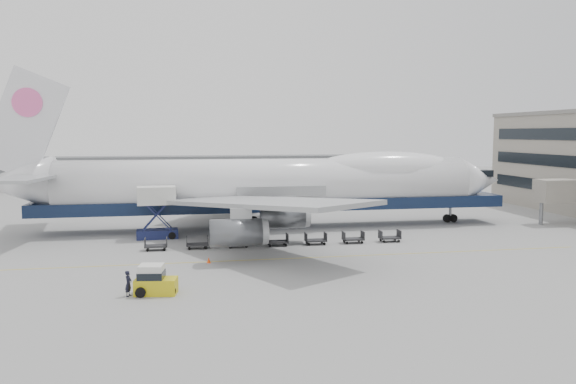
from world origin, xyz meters
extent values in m
plane|color=gray|center=(0.00, 0.00, 0.00)|extent=(260.00, 260.00, 0.00)
cube|color=gold|center=(0.00, -6.00, 0.01)|extent=(60.00, 0.15, 0.01)
cube|color=gray|center=(40.00, 8.00, 4.50)|extent=(9.00, 3.00, 3.00)
cylinder|color=slate|center=(36.00, 8.00, 1.50)|extent=(0.50, 0.50, 3.00)
cube|color=slate|center=(-10.00, 70.00, 3.50)|extent=(110.00, 8.00, 7.00)
cylinder|color=white|center=(0.00, 12.00, 5.70)|extent=(52.00, 6.40, 6.40)
cube|color=#0F1B38|center=(1.00, 12.00, 3.14)|extent=(60.00, 5.76, 1.50)
cone|color=white|center=(29.00, 12.00, 5.70)|extent=(6.00, 6.40, 6.40)
cone|color=white|center=(-30.50, 12.00, 6.30)|extent=(9.00, 6.40, 6.40)
ellipsoid|color=white|center=(15.60, 12.00, 7.46)|extent=(20.67, 5.78, 4.56)
cube|color=white|center=(-29.00, 12.00, 13.20)|extent=(10.52, 0.50, 13.56)
cylinder|color=pink|center=(-28.50, 12.00, 15.70)|extent=(3.40, 0.30, 3.40)
cube|color=#9EA0A3|center=(-3.00, -2.28, 5.10)|extent=(20.35, 26.74, 2.26)
cube|color=#9EA0A3|center=(-3.00, 26.28, 5.10)|extent=(20.35, 26.74, 2.26)
cylinder|color=#595B60|center=(-6.00, 31.00, 2.90)|extent=(4.80, 2.60, 2.60)
cylinder|color=#595B60|center=(0.00, 22.00, 2.90)|extent=(4.80, 2.60, 2.60)
cylinder|color=#595B60|center=(0.00, 2.00, 2.90)|extent=(4.80, 2.60, 2.60)
cylinder|color=#595B60|center=(-6.00, -7.00, 2.90)|extent=(4.80, 2.60, 2.60)
cylinder|color=slate|center=(25.00, 12.00, 1.25)|extent=(0.36, 0.36, 2.50)
cylinder|color=black|center=(25.00, 12.00, 0.55)|extent=(1.10, 0.45, 1.10)
cylinder|color=slate|center=(-3.00, 9.00, 1.25)|extent=(0.36, 0.36, 2.50)
cylinder|color=black|center=(-3.00, 9.00, 0.55)|extent=(1.10, 0.45, 1.10)
cylinder|color=slate|center=(-3.00, 15.00, 1.25)|extent=(0.36, 0.36, 2.50)
cylinder|color=black|center=(-3.00, 15.00, 0.55)|extent=(1.10, 0.45, 1.10)
cube|color=#19204C|center=(-13.86, 7.18, 0.51)|extent=(4.79, 2.50, 1.03)
cube|color=silver|center=(-13.86, 7.18, 5.00)|extent=(4.43, 2.67, 2.06)
cube|color=#19204C|center=(-13.86, 6.15, 2.80)|extent=(3.34, 0.31, 3.69)
cube|color=#19204C|center=(-13.86, 8.20, 2.80)|extent=(3.34, 0.31, 3.69)
cube|color=slate|center=(-13.86, 8.67, 5.00)|extent=(2.30, 1.25, 0.15)
cylinder|color=black|center=(-15.54, 6.24, 0.42)|extent=(0.84, 0.33, 0.84)
cylinder|color=black|center=(-15.54, 8.11, 0.42)|extent=(0.84, 0.33, 0.84)
cylinder|color=black|center=(-12.18, 6.24, 0.42)|extent=(0.84, 0.33, 0.84)
cylinder|color=black|center=(-12.18, 8.11, 0.42)|extent=(0.84, 0.33, 0.84)
cube|color=gold|center=(-12.87, -16.08, 0.61)|extent=(3.31, 2.11, 1.21)
cube|color=silver|center=(-13.20, -16.03, 1.71)|extent=(1.98, 1.80, 1.10)
cube|color=black|center=(-13.20, -16.03, 1.49)|extent=(2.11, 1.92, 0.55)
cylinder|color=black|center=(-13.97, -16.79, 0.39)|extent=(0.77, 0.33, 0.77)
cylinder|color=black|center=(-13.97, -15.36, 0.39)|extent=(0.77, 0.33, 0.77)
cylinder|color=black|center=(-11.77, -16.79, 0.39)|extent=(0.77, 0.33, 0.77)
cylinder|color=black|center=(-11.77, -15.36, 0.39)|extent=(0.77, 0.33, 0.77)
imported|color=black|center=(-14.87, -16.28, 0.97)|extent=(0.67, 0.82, 1.94)
cone|color=#FB480D|center=(-8.52, -6.47, 0.28)|extent=(0.35, 0.35, 0.55)
cube|color=#FB480D|center=(-8.52, -6.47, 0.01)|extent=(0.37, 0.37, 0.03)
cube|color=#2D2D30|center=(-13.69, 0.32, 0.45)|extent=(2.30, 1.35, 0.18)
cube|color=#2D2D30|center=(-14.79, 0.32, 0.85)|extent=(0.08, 1.35, 0.90)
cube|color=#2D2D30|center=(-12.59, 0.32, 0.85)|extent=(0.08, 1.35, 0.90)
cylinder|color=black|center=(-14.54, -0.23, 0.15)|extent=(0.30, 0.12, 0.30)
cylinder|color=black|center=(-14.54, 0.87, 0.15)|extent=(0.30, 0.12, 0.30)
cylinder|color=black|center=(-12.84, -0.23, 0.15)|extent=(0.30, 0.12, 0.30)
cylinder|color=black|center=(-12.84, 0.87, 0.15)|extent=(0.30, 0.12, 0.30)
cube|color=#2D2D30|center=(-9.42, 0.32, 0.45)|extent=(2.30, 1.35, 0.18)
cube|color=#2D2D30|center=(-10.52, 0.32, 0.85)|extent=(0.08, 1.35, 0.90)
cube|color=#2D2D30|center=(-8.32, 0.32, 0.85)|extent=(0.08, 1.35, 0.90)
cylinder|color=black|center=(-10.27, -0.23, 0.15)|extent=(0.30, 0.12, 0.30)
cylinder|color=black|center=(-10.27, 0.87, 0.15)|extent=(0.30, 0.12, 0.30)
cylinder|color=black|center=(-8.57, -0.23, 0.15)|extent=(0.30, 0.12, 0.30)
cylinder|color=black|center=(-8.57, 0.87, 0.15)|extent=(0.30, 0.12, 0.30)
cube|color=#2D2D30|center=(-5.16, 0.32, 0.45)|extent=(2.30, 1.35, 0.18)
cube|color=#2D2D30|center=(-6.26, 0.32, 0.85)|extent=(0.08, 1.35, 0.90)
cube|color=#2D2D30|center=(-4.06, 0.32, 0.85)|extent=(0.08, 1.35, 0.90)
cylinder|color=black|center=(-6.01, -0.23, 0.15)|extent=(0.30, 0.12, 0.30)
cylinder|color=black|center=(-6.01, 0.87, 0.15)|extent=(0.30, 0.12, 0.30)
cylinder|color=black|center=(-4.31, -0.23, 0.15)|extent=(0.30, 0.12, 0.30)
cylinder|color=black|center=(-4.31, 0.87, 0.15)|extent=(0.30, 0.12, 0.30)
cube|color=#2D2D30|center=(-0.89, 0.32, 0.45)|extent=(2.30, 1.35, 0.18)
cube|color=#2D2D30|center=(-1.99, 0.32, 0.85)|extent=(0.08, 1.35, 0.90)
cube|color=#2D2D30|center=(0.21, 0.32, 0.85)|extent=(0.08, 1.35, 0.90)
cylinder|color=black|center=(-1.74, -0.23, 0.15)|extent=(0.30, 0.12, 0.30)
cylinder|color=black|center=(-1.74, 0.87, 0.15)|extent=(0.30, 0.12, 0.30)
cylinder|color=black|center=(-0.04, -0.23, 0.15)|extent=(0.30, 0.12, 0.30)
cylinder|color=black|center=(-0.04, 0.87, 0.15)|extent=(0.30, 0.12, 0.30)
cube|color=#2D2D30|center=(3.37, 0.32, 0.45)|extent=(2.30, 1.35, 0.18)
cube|color=#2D2D30|center=(2.27, 0.32, 0.85)|extent=(0.08, 1.35, 0.90)
cube|color=#2D2D30|center=(4.47, 0.32, 0.85)|extent=(0.08, 1.35, 0.90)
cylinder|color=black|center=(2.52, -0.23, 0.15)|extent=(0.30, 0.12, 0.30)
cylinder|color=black|center=(2.52, 0.87, 0.15)|extent=(0.30, 0.12, 0.30)
cylinder|color=black|center=(4.22, -0.23, 0.15)|extent=(0.30, 0.12, 0.30)
cylinder|color=black|center=(4.22, 0.87, 0.15)|extent=(0.30, 0.12, 0.30)
cube|color=#2D2D30|center=(7.63, 0.32, 0.45)|extent=(2.30, 1.35, 0.18)
cube|color=#2D2D30|center=(6.53, 0.32, 0.85)|extent=(0.08, 1.35, 0.90)
cube|color=#2D2D30|center=(8.73, 0.32, 0.85)|extent=(0.08, 1.35, 0.90)
cylinder|color=black|center=(6.78, -0.23, 0.15)|extent=(0.30, 0.12, 0.30)
cylinder|color=black|center=(6.78, 0.87, 0.15)|extent=(0.30, 0.12, 0.30)
cylinder|color=black|center=(8.48, -0.23, 0.15)|extent=(0.30, 0.12, 0.30)
cylinder|color=black|center=(8.48, 0.87, 0.15)|extent=(0.30, 0.12, 0.30)
cube|color=#2D2D30|center=(11.90, 0.32, 0.45)|extent=(2.30, 1.35, 0.18)
cube|color=#2D2D30|center=(10.80, 0.32, 0.85)|extent=(0.08, 1.35, 0.90)
cube|color=#2D2D30|center=(13.00, 0.32, 0.85)|extent=(0.08, 1.35, 0.90)
cylinder|color=black|center=(11.05, -0.23, 0.15)|extent=(0.30, 0.12, 0.30)
cylinder|color=black|center=(11.05, 0.87, 0.15)|extent=(0.30, 0.12, 0.30)
cylinder|color=black|center=(12.75, -0.23, 0.15)|extent=(0.30, 0.12, 0.30)
cylinder|color=black|center=(12.75, 0.87, 0.15)|extent=(0.30, 0.12, 0.30)
camera|label=1|loc=(-10.51, -58.64, 12.14)|focal=35.00mm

